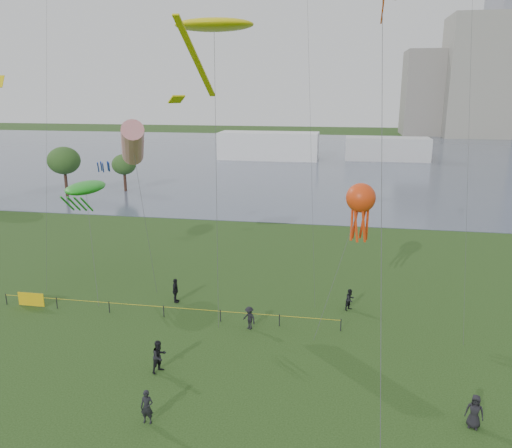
# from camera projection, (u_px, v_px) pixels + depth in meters

# --- Properties ---
(lake) EXTENTS (400.00, 120.00, 0.08)m
(lake) POSITION_uv_depth(u_px,v_px,m) (323.00, 157.00, 114.98)
(lake) COLOR #515B70
(lake) RESTS_ON ground_plane
(building_mid) EXTENTS (20.00, 20.00, 38.00)m
(building_mid) POSITION_uv_depth(u_px,v_px,m) (477.00, 77.00, 161.33)
(building_mid) COLOR gray
(building_mid) RESTS_ON ground_plane
(building_low) EXTENTS (16.00, 18.00, 28.00)m
(building_low) POSITION_uv_depth(u_px,v_px,m) (427.00, 93.00, 170.67)
(building_low) COLOR slate
(building_low) RESTS_ON ground_plane
(pavilion_left) EXTENTS (22.00, 8.00, 6.00)m
(pavilion_left) POSITION_uv_depth(u_px,v_px,m) (269.00, 146.00, 111.45)
(pavilion_left) COLOR white
(pavilion_left) RESTS_ON ground_plane
(pavilion_right) EXTENTS (18.00, 7.00, 5.00)m
(pavilion_right) POSITION_uv_depth(u_px,v_px,m) (387.00, 149.00, 110.09)
(pavilion_right) COLOR silver
(pavilion_right) RESTS_ON ground_plane
(trees) EXTENTS (20.24, 16.15, 8.15)m
(trees) POSITION_uv_depth(u_px,v_px,m) (33.00, 161.00, 69.91)
(trees) COLOR #341F17
(trees) RESTS_ON ground_plane
(fence) EXTENTS (24.07, 0.07, 1.05)m
(fence) POSITION_uv_depth(u_px,v_px,m) (81.00, 303.00, 35.17)
(fence) COLOR black
(fence) RESTS_ON ground_plane
(spectator_a) EXTENTS (1.07, 1.14, 1.87)m
(spectator_a) POSITION_uv_depth(u_px,v_px,m) (159.00, 356.00, 27.41)
(spectator_a) COLOR black
(spectator_a) RESTS_ON ground_plane
(spectator_b) EXTENTS (1.15, 1.04, 1.55)m
(spectator_b) POSITION_uv_depth(u_px,v_px,m) (249.00, 318.00, 32.40)
(spectator_b) COLOR black
(spectator_b) RESTS_ON ground_plane
(spectator_c) EXTENTS (0.55, 1.11, 1.83)m
(spectator_c) POSITION_uv_depth(u_px,v_px,m) (175.00, 291.00, 36.45)
(spectator_c) COLOR black
(spectator_c) RESTS_ON ground_plane
(spectator_d) EXTENTS (0.93, 0.75, 1.65)m
(spectator_d) POSITION_uv_depth(u_px,v_px,m) (475.00, 411.00, 22.89)
(spectator_d) COLOR black
(spectator_d) RESTS_ON ground_plane
(spectator_f) EXTENTS (0.62, 0.42, 1.67)m
(spectator_f) POSITION_uv_depth(u_px,v_px,m) (147.00, 407.00, 23.19)
(spectator_f) COLOR black
(spectator_f) RESTS_ON ground_plane
(spectator_g) EXTENTS (0.93, 0.95, 1.55)m
(spectator_g) POSITION_uv_depth(u_px,v_px,m) (350.00, 300.00, 35.23)
(spectator_g) COLOR black
(spectator_g) RESTS_ON ground_plane
(kite_stingray) EXTENTS (5.20, 10.10, 19.55)m
(kite_stingray) POSITION_uv_depth(u_px,v_px,m) (214.00, 26.00, 31.93)
(kite_stingray) COLOR #3F3F42
(kite_windsock) EXTENTS (4.15, 4.94, 13.16)m
(kite_windsock) POSITION_uv_depth(u_px,v_px,m) (133.00, 143.00, 36.39)
(kite_windsock) COLOR #3F3F42
(kite_creature) EXTENTS (4.96, 8.58, 7.88)m
(kite_creature) POSITION_uv_depth(u_px,v_px,m) (86.00, 188.00, 40.55)
(kite_creature) COLOR #3F3F42
(kite_octopus) EXTENTS (3.54, 5.23, 9.25)m
(kite_octopus) POSITION_uv_depth(u_px,v_px,m) (361.00, 199.00, 32.63)
(kite_octopus) COLOR #3F3F42
(kite_delta) EXTENTS (1.39, 14.82, 20.43)m
(kite_delta) POSITION_uv_depth(u_px,v_px,m) (383.00, 16.00, 23.23)
(kite_delta) COLOR #3F3F42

